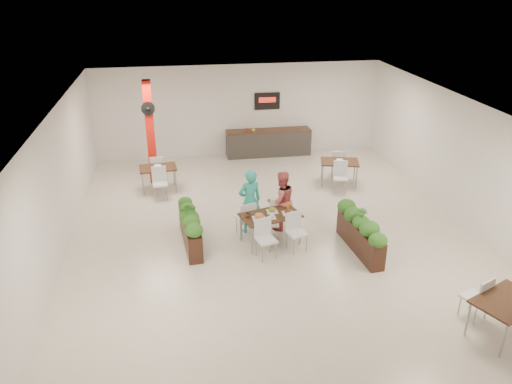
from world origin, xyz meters
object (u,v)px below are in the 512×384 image
Objects in this scene: side_table_c at (506,306)px; side_table_a at (158,171)px; planter_left at (190,224)px; planter_right at (360,231)px; main_table at (270,219)px; diner_woman at (281,201)px; side_table_b at (339,165)px; service_counter at (268,142)px; red_column at (150,132)px; diner_man at (250,201)px.

side_table_a is at bearing 105.03° from side_table_c.
planter_left is 4.05m from planter_right.
diner_woman is (0.41, 0.66, 0.15)m from main_table.
planter_left is 1.00× the size of planter_right.
side_table_c is at bearing -48.90° from main_table.
side_table_a is (-2.70, 3.66, -0.02)m from main_table.
main_table and side_table_b have the same top height.
planter_right is at bearing -82.88° from service_counter.
main_table is at bearing -56.72° from red_column.
planter_right is at bearing 90.58° from side_table_c.
main_table and side_table_a have the same top height.
side_table_c is (2.37, -10.24, 0.14)m from service_counter.
planter_left is at bearing -81.88° from side_table_a.
planter_right is 1.25× the size of side_table_a.
side_table_b and side_table_c have the same top height.
service_counter is 5.77m from diner_man.
side_table_a is at bearing 102.91° from planter_left.
red_column is 5.85m from side_table_b.
red_column reaches higher than planter_right.
red_column reaches higher than side_table_b.
planter_right is at bearing 124.01° from diner_woman.
side_table_a is (-3.84, -2.56, 0.13)m from service_counter.
planter_left is 6.91m from side_table_c.
planter_left is (-1.91, 0.24, -0.11)m from main_table.
side_table_a is 0.99× the size of side_table_b.
side_table_b is (4.72, 2.99, 0.10)m from planter_left.
planter_left is (-2.32, -0.41, -0.26)m from diner_woman.
service_counter is at bearing 79.57° from main_table.
diner_man reaches higher than side_table_c.
diner_woman is at bearing -48.80° from side_table_a.
planter_left reaches higher than side_table_a.
planter_left is at bearing -117.14° from service_counter.
service_counter is at bearing 28.86° from side_table_a.
main_table is at bearing -58.38° from side_table_a.
red_column is at bearing -176.44° from side_table_b.
side_table_c is at bearing -38.20° from planter_left.
main_table and side_table_c have the same top height.
diner_man reaches higher than side_table_a.
diner_man is 1.06× the size of diner_woman.
service_counter reaches higher than planter_right.
planter_left is at bearing -77.10° from red_column.
red_column is 4.36m from planter_left.
side_table_a is 9.88m from side_table_c.
diner_woman is at bearing 139.04° from planter_right.
red_column reaches higher than side_table_c.
side_table_a is (-0.78, 3.41, 0.10)m from planter_left.
diner_man is (2.46, -3.69, -0.81)m from red_column.
planter_right is at bearing -47.80° from side_table_a.
side_table_b is at bearing 32.40° from planter_left.
side_table_a is (-3.10, 3.00, -0.17)m from diner_woman.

